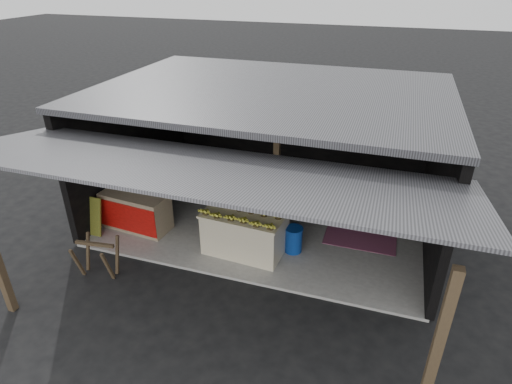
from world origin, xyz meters
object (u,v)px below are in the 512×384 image
(water_barrel, at_px, (293,240))
(plastic_chair, at_px, (353,199))
(sawhorse, at_px, (97,255))
(neighbor_stall, at_px, (136,209))
(white_crate, at_px, (254,212))
(banana_table, at_px, (245,231))

(water_barrel, distance_m, plastic_chair, 1.80)
(sawhorse, relative_size, water_barrel, 1.46)
(neighbor_stall, height_order, sawhorse, neighbor_stall)
(white_crate, height_order, neighbor_stall, neighbor_stall)
(banana_table, relative_size, neighbor_stall, 1.10)
(white_crate, bearing_deg, plastic_chair, 22.02)
(neighbor_stall, height_order, water_barrel, neighbor_stall)
(sawhorse, bearing_deg, plastic_chair, 30.41)
(banana_table, bearing_deg, neighbor_stall, -178.04)
(water_barrel, height_order, plastic_chair, plastic_chair)
(neighbor_stall, bearing_deg, water_barrel, 8.31)
(sawhorse, bearing_deg, banana_table, 25.85)
(white_crate, xyz_separation_m, neighbor_stall, (-2.49, -0.72, 0.02))
(neighbor_stall, bearing_deg, sawhorse, -78.57)
(neighbor_stall, distance_m, water_barrel, 3.52)
(banana_table, height_order, plastic_chair, plastic_chair)
(neighbor_stall, xyz_separation_m, sawhorse, (0.18, -1.64, -0.06))
(white_crate, bearing_deg, water_barrel, -31.14)
(sawhorse, xyz_separation_m, water_barrel, (3.33, 1.83, -0.15))
(white_crate, height_order, water_barrel, white_crate)
(sawhorse, relative_size, plastic_chair, 0.76)
(plastic_chair, bearing_deg, water_barrel, -120.47)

